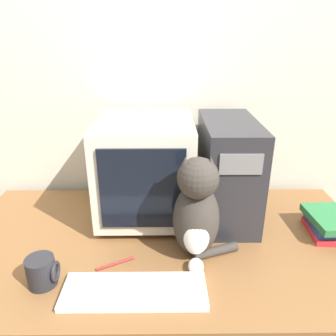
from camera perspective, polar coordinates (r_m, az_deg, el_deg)
The scene contains 9 objects.
wall_back at distance 1.55m, azimuth -0.68°, elevation 13.32°, with size 7.00×0.05×2.50m.
desk at distance 1.53m, azimuth -0.53°, elevation -24.19°, with size 1.58×0.84×0.77m.
crt_monitor at distance 1.34m, azimuth -4.03°, elevation -0.12°, with size 0.38×0.41×0.41m.
computer_tower at distance 1.37m, azimuth 10.20°, elevation -0.34°, with size 0.21×0.43×0.41m.
keyboard at distance 1.06m, azimuth -5.97°, elevation -20.51°, with size 0.44×0.15×0.02m.
cat at distance 1.12m, azimuth 4.91°, elevation -7.71°, with size 0.24×0.24×0.38m.
book_stack at distance 1.44m, azimuth 26.27°, elevation -8.70°, with size 0.17×0.21×0.08m.
pen at distance 1.17m, azimuth -9.27°, elevation -16.11°, with size 0.12×0.07×0.01m.
mug at distance 1.13m, azimuth -21.19°, elevation -16.47°, with size 0.09×0.09×0.10m.
Camera 1 is at (0.00, -0.62, 1.51)m, focal length 35.00 mm.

